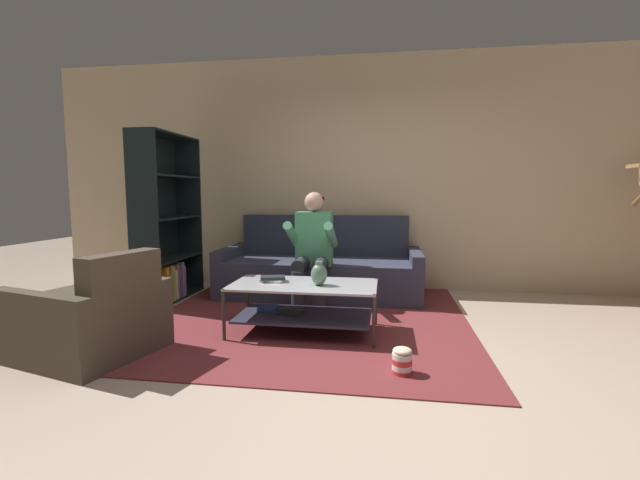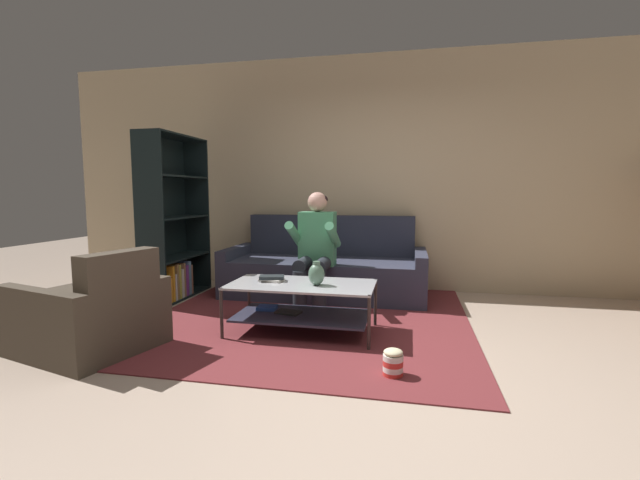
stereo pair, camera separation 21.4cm
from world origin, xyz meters
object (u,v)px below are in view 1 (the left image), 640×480
(coffee_table, at_px, (303,300))
(vase, at_px, (319,274))
(person_seated_center, at_px, (313,245))
(book_stack, at_px, (273,279))
(couch, at_px, (321,270))
(bookshelf, at_px, (163,237))
(armchair, at_px, (90,319))
(popcorn_tub, at_px, (402,361))

(coffee_table, height_order, vase, vase)
(person_seated_center, xyz_separation_m, vase, (0.21, -0.89, -0.13))
(book_stack, bearing_deg, couch, 81.16)
(book_stack, relative_size, bookshelf, 0.13)
(person_seated_center, bearing_deg, couch, 90.00)
(person_seated_center, xyz_separation_m, bookshelf, (-1.73, 0.08, 0.05))
(couch, distance_m, armchair, 2.58)
(bookshelf, distance_m, armchair, 1.74)
(couch, height_order, armchair, couch)
(person_seated_center, height_order, bookshelf, bookshelf)
(bookshelf, xyz_separation_m, armchair, (0.31, -1.65, -0.44))
(couch, relative_size, armchair, 2.14)
(person_seated_center, bearing_deg, vase, -76.89)
(armchair, height_order, popcorn_tub, armchair)
(book_stack, bearing_deg, coffee_table, -6.55)
(couch, relative_size, person_seated_center, 1.91)
(coffee_table, distance_m, bookshelf, 2.06)
(person_seated_center, xyz_separation_m, coffee_table, (0.06, -0.84, -0.37))
(vase, distance_m, book_stack, 0.43)
(coffee_table, relative_size, bookshelf, 0.67)
(person_seated_center, bearing_deg, popcorn_tub, -61.07)
(coffee_table, relative_size, book_stack, 5.25)
(book_stack, height_order, armchair, armchair)
(couch, xyz_separation_m, person_seated_center, (0.00, -0.57, 0.37))
(person_seated_center, relative_size, popcorn_tub, 6.43)
(vase, bearing_deg, popcorn_tub, -46.30)
(person_seated_center, xyz_separation_m, armchair, (-1.42, -1.57, -0.39))
(bookshelf, bearing_deg, couch, 15.90)
(book_stack, xyz_separation_m, bookshelf, (-1.52, 0.89, 0.25))
(vase, height_order, armchair, armchair)
(bookshelf, xyz_separation_m, popcorn_tub, (2.61, -1.67, -0.62))
(person_seated_center, bearing_deg, coffee_table, -86.01)
(vase, xyz_separation_m, armchair, (-1.63, -0.69, -0.26))
(vase, relative_size, popcorn_tub, 1.07)
(book_stack, bearing_deg, armchair, -147.80)
(vase, bearing_deg, armchair, -157.17)
(armchair, distance_m, popcorn_tub, 2.31)
(armchair, bearing_deg, coffee_table, 26.20)
(bookshelf, bearing_deg, book_stack, -30.47)
(vase, bearing_deg, coffee_table, 163.64)
(book_stack, bearing_deg, popcorn_tub, -35.44)
(couch, distance_m, book_stack, 1.41)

